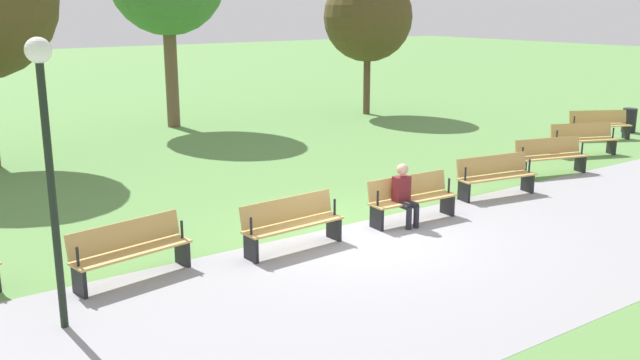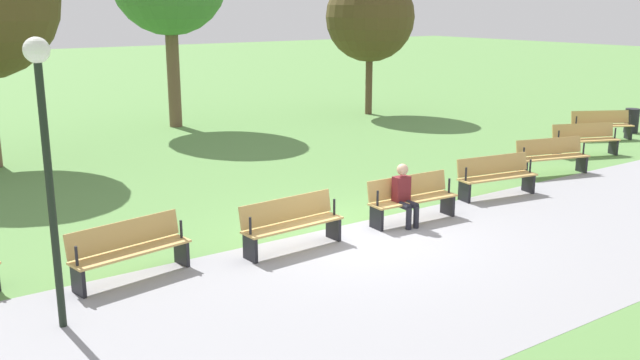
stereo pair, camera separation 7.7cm
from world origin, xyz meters
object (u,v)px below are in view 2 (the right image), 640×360
object	(u,v)px
lamp_post	(44,129)
bench_0	(601,124)
bench_2	(551,155)
bench_6	(129,249)
bench_5	(291,222)
tree_3	(370,17)
bench_4	(411,197)
bench_1	(585,139)
trash_bin	(632,121)
bench_3	(496,175)
person_seated	(404,193)

from	to	relation	value
lamp_post	bench_0	bearing A→B (deg)	-167.92
bench_2	lamp_post	bearing A→B (deg)	23.38
bench_2	lamp_post	distance (m)	12.73
bench_0	bench_6	size ratio (longest dim) A/B	0.97
bench_2	lamp_post	size ratio (longest dim) A/B	0.52
bench_0	bench_5	world-z (taller)	same
bench_5	tree_3	bearing A→B (deg)	-136.94
bench_4	tree_3	world-z (taller)	tree_3
bench_0	bench_1	world-z (taller)	same
tree_3	trash_bin	xyz separation A→B (m)	(-4.57, 8.17, -3.26)
bench_2	trash_bin	size ratio (longest dim) A/B	2.46
bench_3	tree_3	xyz separation A→B (m)	(-5.24, -10.95, 3.18)
person_seated	bench_1	bearing A→B (deg)	-164.16
tree_3	lamp_post	size ratio (longest dim) A/B	1.42
bench_2	bench_3	size ratio (longest dim) A/B	1.00
bench_5	trash_bin	distance (m)	15.68
bench_0	bench_5	size ratio (longest dim) A/B	0.99
person_seated	tree_3	world-z (taller)	tree_3
bench_2	bench_6	world-z (taller)	same
bench_6	bench_3	bearing A→B (deg)	170.70
bench_4	bench_5	distance (m)	2.79
bench_3	bench_2	bearing A→B (deg)	-158.36
bench_5	tree_3	world-z (taller)	tree_3
bench_2	lamp_post	xyz separation A→B (m)	(12.42, 1.72, 2.17)
bench_5	bench_1	bearing A→B (deg)	-173.85
bench_5	bench_0	bearing A→B (deg)	-170.76
bench_1	person_seated	xyz separation A→B (m)	(8.46, 1.91, 0.16)
lamp_post	tree_3	bearing A→B (deg)	-141.04
bench_4	bench_2	bearing A→B (deg)	-167.65
lamp_post	trash_bin	bearing A→B (deg)	-168.69
person_seated	lamp_post	size ratio (longest dim) A/B	0.32
bench_0	bench_1	size ratio (longest dim) A/B	0.98
bench_6	bench_1	bearing A→B (deg)	176.87
bench_3	bench_5	size ratio (longest dim) A/B	1.01
person_seated	tree_3	distance (m)	14.42
tree_3	bench_0	bearing A→B (deg)	107.85
bench_0	person_seated	distance (m)	11.41
bench_5	trash_bin	bearing A→B (deg)	-171.77
person_seated	bench_0	bearing A→B (deg)	-161.26
tree_3	person_seated	bearing A→B (deg)	53.84
bench_3	person_seated	world-z (taller)	person_seated
bench_3	tree_3	bearing A→B (deg)	-106.25
bench_0	lamp_post	world-z (taller)	lamp_post
bench_4	person_seated	xyz separation A→B (m)	(0.30, 0.13, 0.16)
bench_2	trash_bin	xyz separation A→B (m)	(-7.08, -2.18, -0.08)
bench_0	bench_4	distance (m)	11.08
bench_1	lamp_post	xyz separation A→B (m)	(15.07, 2.60, 2.17)
bench_3	bench_5	world-z (taller)	same
trash_bin	bench_3	bearing A→B (deg)	15.83
bench_1	trash_bin	size ratio (longest dim) A/B	2.44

